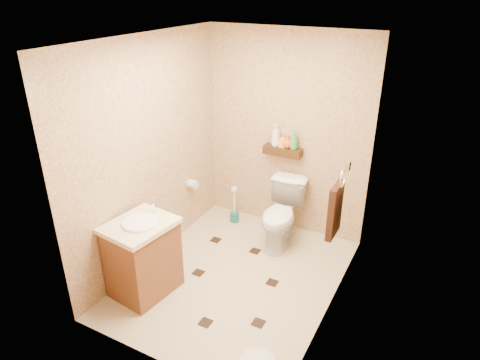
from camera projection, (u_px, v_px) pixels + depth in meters
The scene contains 17 objects.
ground at pixel (235, 277), 4.50m from camera, with size 2.50×2.50×0.00m, color tan.
wall_back at pixel (286, 134), 4.99m from camera, with size 2.00×0.04×2.40m, color tan.
wall_front at pixel (150, 238), 2.99m from camera, with size 2.00×0.04×2.40m, color tan.
wall_left at pixel (150, 155), 4.41m from camera, with size 0.04×2.50×2.40m, color tan.
wall_right at pixel (340, 196), 3.57m from camera, with size 0.04×2.50×2.40m, color tan.
ceiling at pixel (234, 39), 3.48m from camera, with size 2.00×2.50×0.02m, color silver.
wall_shelf at pixel (283, 151), 5.00m from camera, with size 0.46×0.14×0.10m, color #3E2310.
floor_accents at pixel (234, 279), 4.47m from camera, with size 1.16×1.34×0.01m.
toilet at pixel (281, 215), 4.94m from camera, with size 0.42×0.73×0.75m, color white.
vanity at pixel (143, 257), 4.15m from camera, with size 0.60×0.70×0.90m.
toilet_brush at pixel (234, 209), 5.47m from camera, with size 0.12×0.12×0.50m.
towel_ring at pixel (336, 208), 3.91m from camera, with size 0.12×0.30×0.76m.
toilet_paper at pixel (193, 184), 5.16m from camera, with size 0.12×0.11×0.12m.
bottle_a at pixel (276, 135), 4.97m from camera, with size 0.10×0.10×0.26m, color silver.
bottle_b at pixel (283, 141), 4.95m from camera, with size 0.07×0.07×0.16m, color #F5A733.
bottle_c at pixel (288, 141), 4.92m from camera, with size 0.12×0.12×0.16m, color #DB4219.
bottle_d at pixel (294, 140), 4.88m from camera, with size 0.09×0.09×0.22m, color green.
Camera 1 is at (1.75, -3.19, 2.84)m, focal length 32.00 mm.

